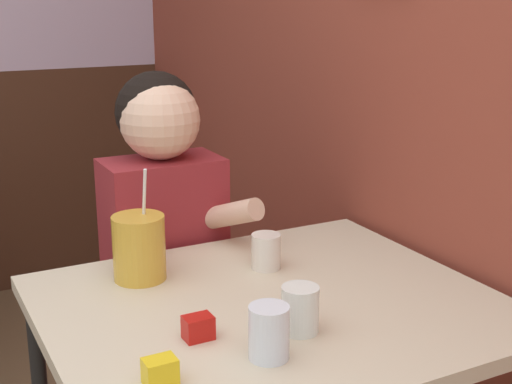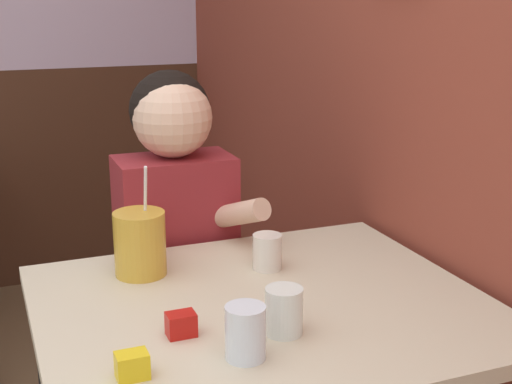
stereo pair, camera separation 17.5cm
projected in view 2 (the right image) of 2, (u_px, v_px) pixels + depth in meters
name	position (u px, v px, depth m)	size (l,w,h in m)	color
brick_wall_right	(310.00, 24.00, 2.53)	(0.08, 4.58, 2.70)	brown
main_table	(264.00, 329.00, 1.66)	(1.02, 0.88, 0.77)	beige
person_seated	(177.00, 258.00, 2.15)	(0.42, 0.42, 1.25)	maroon
cocktail_pitcher	(140.00, 243.00, 1.78)	(0.13, 0.13, 0.28)	gold
glass_near_pitcher	(245.00, 332.00, 1.38)	(0.08, 0.08, 0.11)	silver
glass_center	(284.00, 311.00, 1.48)	(0.08, 0.08, 0.10)	silver
glass_far_side	(267.00, 252.00, 1.83)	(0.08, 0.08, 0.09)	silver
condiment_ketchup	(181.00, 324.00, 1.47)	(0.06, 0.04, 0.05)	#B7140F
condiment_mustard	(132.00, 366.00, 1.31)	(0.06, 0.04, 0.05)	yellow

